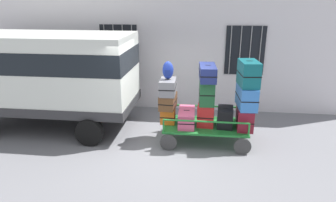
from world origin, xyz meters
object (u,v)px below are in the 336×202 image
at_px(suitcase_center_bottom, 206,115).
at_px(suitcase_center_middle, 207,92).
at_px(van, 46,71).
at_px(suitcase_right_middle, 247,97).
at_px(suitcase_right_bottom, 245,116).
at_px(luggage_cart, 205,128).
at_px(suitcase_center_top, 208,73).
at_px(suitcase_midleft_bottom, 187,117).
at_px(suitcase_left_top, 168,87).
at_px(suitcase_midright_bottom, 225,117).
at_px(suitcase_left_bottom, 168,116).
at_px(suitcase_right_top, 249,73).
at_px(backpack, 168,70).
at_px(suitcase_left_middle, 168,101).

relative_size(suitcase_center_bottom, suitcase_center_middle, 0.92).
bearing_deg(van, suitcase_right_middle, -5.09).
height_order(van, suitcase_right_bottom, van).
height_order(luggage_cart, suitcase_center_top, suitcase_center_top).
bearing_deg(suitcase_right_bottom, suitcase_right_middle, -90.00).
distance_m(luggage_cart, suitcase_midleft_bottom, 0.56).
relative_size(suitcase_left_top, suitcase_midright_bottom, 1.04).
relative_size(suitcase_center_bottom, suitcase_midright_bottom, 0.89).
height_order(suitcase_left_bottom, suitcase_right_top, suitcase_right_top).
bearing_deg(suitcase_midleft_bottom, suitcase_center_bottom, 1.75).
height_order(suitcase_midleft_bottom, suitcase_right_top, suitcase_right_top).
distance_m(suitcase_center_top, suitcase_midright_bottom, 1.22).
bearing_deg(suitcase_right_middle, suitcase_left_top, 179.66).
distance_m(suitcase_midright_bottom, suitcase_right_middle, 0.74).
bearing_deg(backpack, suitcase_right_bottom, 0.25).
bearing_deg(van, suitcase_left_top, -7.73).
bearing_deg(suitcase_center_bottom, suitcase_midleft_bottom, -178.25).
bearing_deg(suitcase_right_middle, suitcase_center_top, 177.73).
bearing_deg(suitcase_midright_bottom, suitcase_center_bottom, -179.07).
xyz_separation_m(suitcase_right_bottom, suitcase_right_middle, (0.00, -0.04, 0.54)).
relative_size(suitcase_left_middle, suitcase_right_bottom, 0.68).
distance_m(suitcase_center_middle, suitcase_right_bottom, 1.14).
bearing_deg(suitcase_right_bottom, suitcase_left_bottom, -178.91).
bearing_deg(suitcase_left_bottom, suitcase_midright_bottom, -0.16).
xyz_separation_m(luggage_cart, suitcase_right_bottom, (0.97, 0.03, 0.34)).
bearing_deg(suitcase_left_top, suitcase_left_middle, 90.00).
bearing_deg(van, backpack, -7.41).
height_order(suitcase_midleft_bottom, suitcase_right_bottom, suitcase_right_bottom).
bearing_deg(suitcase_center_top, suitcase_left_middle, -179.72).
height_order(suitcase_center_bottom, suitcase_right_top, suitcase_right_top).
relative_size(suitcase_left_middle, suitcase_center_top, 0.71).
distance_m(suitcase_left_top, suitcase_right_bottom, 2.06).
height_order(suitcase_left_middle, suitcase_midleft_bottom, suitcase_left_middle).
bearing_deg(suitcase_midright_bottom, suitcase_right_middle, 0.13).
bearing_deg(luggage_cart, suitcase_left_top, -179.84).
xyz_separation_m(suitcase_center_bottom, suitcase_center_top, (0.00, 0.05, 1.08)).
bearing_deg(suitcase_left_top, suitcase_midright_bottom, -0.49).
distance_m(suitcase_center_bottom, suitcase_center_middle, 0.59).
distance_m(suitcase_left_bottom, suitcase_right_bottom, 1.94).
distance_m(van, suitcase_left_middle, 3.52).
relative_size(van, luggage_cart, 2.22).
distance_m(luggage_cart, suitcase_center_top, 1.44).
distance_m(suitcase_left_top, suitcase_center_bottom, 1.19).
height_order(suitcase_midleft_bottom, backpack, backpack).
relative_size(suitcase_midleft_bottom, suitcase_center_bottom, 1.61).
relative_size(suitcase_center_middle, suitcase_midright_bottom, 0.96).
xyz_separation_m(suitcase_left_bottom, suitcase_center_top, (0.97, 0.04, 1.16)).
bearing_deg(suitcase_left_bottom, suitcase_right_middle, -0.08).
bearing_deg(suitcase_left_top, van, 172.27).
xyz_separation_m(suitcase_left_middle, suitcase_left_top, (-0.00, -0.02, 0.38)).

